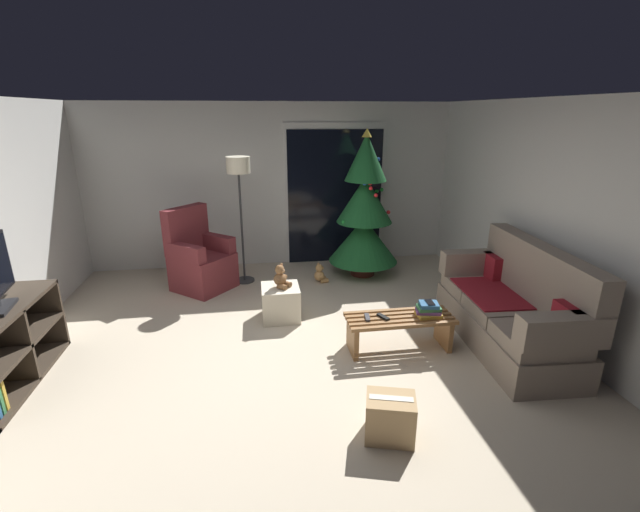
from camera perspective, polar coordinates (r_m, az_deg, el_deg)
ground_plane at (r=4.43m, az=-3.85°, el=-13.64°), size 7.00×7.00×0.00m
wall_back at (r=6.90m, az=-6.36°, el=9.16°), size 5.72×0.12×2.50m
wall_right at (r=5.01m, az=30.49°, el=3.19°), size 0.12×6.00×2.50m
patio_door_frame at (r=6.96m, az=1.96°, el=8.10°), size 1.60×0.02×2.20m
patio_door_glass at (r=6.96m, az=1.98°, el=7.67°), size 1.50×0.02×2.10m
couch at (r=4.95m, az=24.01°, el=-6.44°), size 0.89×1.98×1.08m
coffee_table at (r=4.58m, az=10.39°, el=-9.19°), size 1.10×0.40×0.37m
remote_black at (r=4.47m, az=8.30°, el=-7.92°), size 0.10×0.16×0.02m
remote_graphite at (r=4.44m, az=6.25°, el=-8.03°), size 0.06×0.16×0.02m
book_stack at (r=4.58m, az=14.10°, el=-6.88°), size 0.27×0.20×0.14m
cell_phone at (r=4.56m, az=14.26°, el=-5.92°), size 0.08×0.15×0.01m
christmas_tree at (r=6.36m, az=5.85°, el=5.59°), size 1.02×1.02×2.14m
armchair at (r=6.20m, az=-15.54°, el=-0.57°), size 0.97×0.97×1.13m
floor_lamp at (r=6.05m, az=-10.64°, el=10.12°), size 0.32×0.32×1.78m
media_shelf at (r=4.77m, az=-36.38°, el=-10.24°), size 0.40×1.40×0.73m
ottoman at (r=5.19m, az=-5.19°, el=-6.12°), size 0.44×0.44×0.40m
teddy_bear_chestnut at (r=5.06m, az=-5.20°, el=-2.85°), size 0.22×0.21×0.29m
teddy_bear_honey_by_tree at (r=6.26m, az=-0.01°, el=-2.41°), size 0.20×0.20×0.29m
cardboard_box_taped_mid_floor at (r=3.51m, az=9.21°, el=-20.24°), size 0.43×0.37×0.35m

